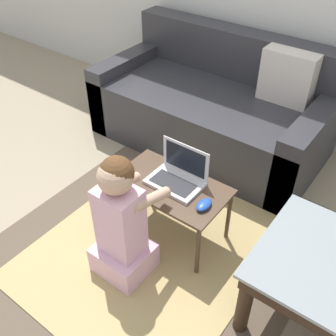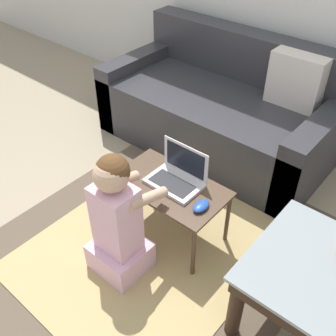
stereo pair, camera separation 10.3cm
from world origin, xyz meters
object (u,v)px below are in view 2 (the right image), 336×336
(couch, at_px, (222,110))
(laptop, at_px, (177,177))
(computer_mouse, at_px, (201,206))
(laptop_desk, at_px, (170,191))
(person_seated, at_px, (118,221))

(couch, relative_size, laptop, 5.70)
(laptop, bearing_deg, computer_mouse, -18.96)
(laptop_desk, bearing_deg, couch, 108.04)
(couch, xyz_separation_m, laptop_desk, (0.32, -0.99, 0.05))
(computer_mouse, bearing_deg, laptop_desk, 171.11)
(couch, xyz_separation_m, computer_mouse, (0.56, -1.03, 0.10))
(laptop, relative_size, person_seated, 0.39)
(laptop, bearing_deg, laptop_desk, -109.41)
(laptop_desk, relative_size, computer_mouse, 5.84)
(couch, height_order, computer_mouse, couch)
(laptop, height_order, person_seated, person_seated)
(person_seated, bearing_deg, laptop_desk, 83.72)
(person_seated, bearing_deg, couch, 101.78)
(laptop, distance_m, computer_mouse, 0.24)
(laptop, height_order, computer_mouse, laptop)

